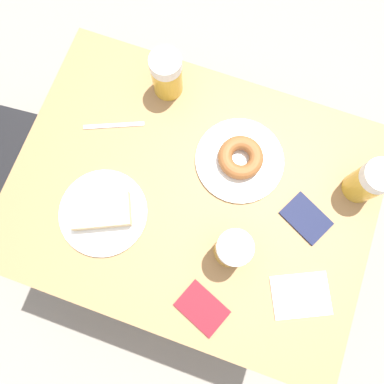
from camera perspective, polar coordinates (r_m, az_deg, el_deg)
ground_plane at (r=1.75m, az=0.00°, el=-5.26°), size 8.00×8.00×0.00m
table at (r=1.11m, az=0.00°, el=-0.93°), size 0.77×1.02×0.71m
plate_with_cake at (r=1.05m, az=-13.52°, el=-2.97°), size 0.24×0.24×0.05m
plate_with_donut at (r=1.06m, az=7.33°, el=5.03°), size 0.25×0.25×0.05m
beer_mug_left at (r=0.96m, az=6.18°, el=-8.69°), size 0.09×0.09×0.15m
beer_mug_center at (r=1.10m, az=-3.86°, el=17.41°), size 0.09×0.09×0.15m
beer_mug_right at (r=1.08m, az=25.37°, el=1.47°), size 0.09×0.09×0.15m
napkin_folded at (r=1.06m, az=16.24°, el=-14.88°), size 0.17×0.18×0.00m
fork at (r=1.13m, az=-11.81°, el=9.90°), size 0.08×0.17×0.00m
passport_near_edge at (r=1.08m, az=17.00°, el=-3.84°), size 0.14×0.15×0.01m
passport_far_edge at (r=1.02m, az=1.55°, el=-17.29°), size 0.13×0.15×0.01m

